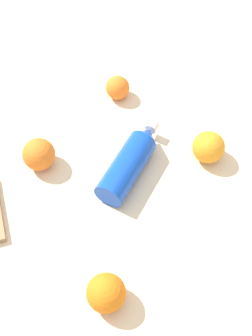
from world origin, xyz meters
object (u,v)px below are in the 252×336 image
Objects in this scene: orange_3 at (39,154)px; orange_2 at (106,293)px; orange_0 at (208,147)px; water_bottle at (130,161)px; orange_1 at (118,88)px.

orange_2 is at bearing -59.66° from orange_3.
orange_2 reaches higher than orange_0.
orange_3 is at bearing 120.34° from orange_2.
orange_2 is 1.01× the size of orange_3.
water_bottle is 0.20m from orange_0.
orange_2 reaches higher than orange_3.
orange_0 reaches higher than orange_1.
orange_2 reaches higher than water_bottle.
water_bottle is 3.05× the size of orange_3.
water_bottle reaches higher than orange_1.
orange_2 is 0.39m from orange_3.
orange_1 is 0.30m from orange_3.
orange_1 is (-0.05, 0.25, -0.00)m from water_bottle.
orange_3 reaches higher than orange_1.
orange_0 and orange_3 have the same top height.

